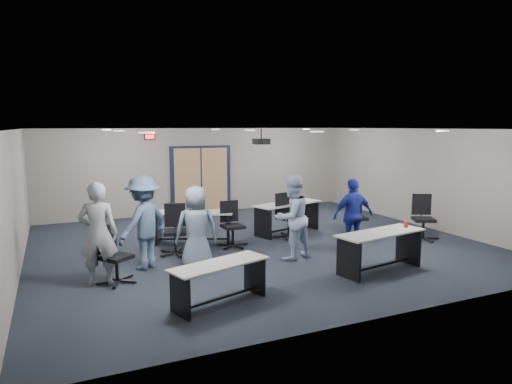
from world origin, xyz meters
name	(u,v)px	position (x,y,z in m)	size (l,w,h in m)	color
floor	(259,245)	(0.00, 0.00, 0.00)	(10.00, 10.00, 0.00)	black
back_wall	(201,171)	(0.00, 4.50, 1.35)	(10.00, 0.04, 2.70)	gray
front_wall	(389,227)	(0.00, -4.50, 1.35)	(10.00, 0.04, 2.70)	gray
left_wall	(16,203)	(-5.00, 0.00, 1.35)	(0.04, 9.00, 2.70)	gray
right_wall	(423,178)	(5.00, 0.00, 1.35)	(0.04, 9.00, 2.70)	gray
ceiling	(259,129)	(0.00, 0.00, 2.70)	(10.00, 9.00, 0.04)	silver
double_door	(201,180)	(0.00, 4.46, 1.05)	(2.00, 0.07, 2.20)	black
exit_sign	(150,137)	(-1.60, 4.44, 2.45)	(0.32, 0.07, 0.18)	black
ceiling_projector	(261,141)	(0.30, 0.50, 2.40)	(0.35, 0.32, 0.37)	black
ceiling_can_lights	(254,130)	(0.00, 0.25, 2.67)	(6.24, 5.74, 0.02)	white
table_front_left	(220,276)	(-2.05, -3.04, 0.45)	(1.72, 1.01, 0.66)	#ABA9A1
table_front_right	(381,244)	(1.33, -2.73, 0.53)	(1.97, 0.94, 0.89)	#ABA9A1
table_back_left	(193,221)	(-1.37, 0.77, 0.53)	(1.97, 1.32, 1.04)	#ABA9A1
table_back_right	(287,212)	(1.19, 0.80, 0.54)	(2.05, 1.20, 0.79)	#ABA9A1
chair_back_a	(175,230)	(-1.99, -0.03, 0.55)	(0.69, 0.69, 1.09)	black
chair_back_b	(233,225)	(-0.62, 0.07, 0.53)	(0.66, 0.66, 1.05)	black
chair_back_c	(289,216)	(0.97, 0.30, 0.56)	(0.70, 0.70, 1.11)	black
chair_back_d	(357,217)	(2.64, -0.23, 0.50)	(0.63, 0.63, 1.00)	black
chair_loose_left	(116,255)	(-3.39, -1.38, 0.52)	(0.65, 0.65, 1.03)	black
chair_loose_right	(424,218)	(3.88, -1.22, 0.55)	(0.70, 0.70, 1.11)	black
person_gray	(98,234)	(-3.67, -1.34, 0.92)	(0.67, 0.44, 1.83)	gray
person_plaid	(196,229)	(-1.89, -1.30, 0.83)	(0.81, 0.53, 1.66)	slate
person_lightblue	(292,218)	(0.16, -1.32, 0.88)	(0.86, 0.67, 1.76)	#B2C7EB
person_navy	(353,215)	(1.68, -1.35, 0.82)	(0.96, 0.40, 1.63)	navy
person_back	(144,222)	(-2.78, -0.71, 0.92)	(1.18, 0.68, 1.83)	#425876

